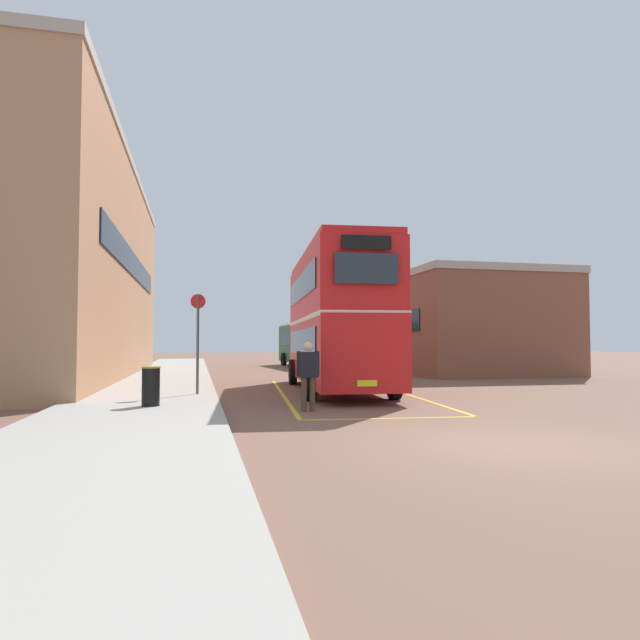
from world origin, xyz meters
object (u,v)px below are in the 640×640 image
object	(u,v)px
single_deck_bus	(310,343)
pedestrian_boarding	(308,371)
bus_stop_sign	(198,334)
double_decker_bus	(336,319)
litter_bin	(151,386)

from	to	relation	value
single_deck_bus	pedestrian_boarding	size ratio (longest dim) A/B	5.26
pedestrian_boarding	bus_stop_sign	world-z (taller)	bus_stop_sign
double_decker_bus	litter_bin	bearing A→B (deg)	-142.05
pedestrian_boarding	bus_stop_sign	xyz separation A→B (m)	(-2.63, 3.71, 0.94)
litter_bin	bus_stop_sign	world-z (taller)	bus_stop_sign
bus_stop_sign	pedestrian_boarding	bearing A→B (deg)	-54.61
litter_bin	double_decker_bus	bearing A→B (deg)	37.95
double_decker_bus	single_deck_bus	distance (m)	19.00
double_decker_bus	bus_stop_sign	bearing A→B (deg)	-161.12
single_deck_bus	litter_bin	world-z (taller)	single_deck_bus
pedestrian_boarding	litter_bin	world-z (taller)	pedestrian_boarding
single_deck_bus	litter_bin	bearing A→B (deg)	-110.63
single_deck_bus	pedestrian_boarding	xyz separation A→B (m)	(-5.02, -24.06, -0.65)
double_decker_bus	bus_stop_sign	xyz separation A→B (m)	(-4.69, -1.60, -0.59)
double_decker_bus	pedestrian_boarding	size ratio (longest dim) A/B	5.92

